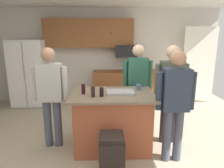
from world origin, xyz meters
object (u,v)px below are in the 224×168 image
at_px(kitchen_island, 113,121).
at_px(mug_blue_stoneware, 138,87).
at_px(trash_bin, 112,156).
at_px(person_elder_center, 51,91).
at_px(glass_pilsner, 83,89).
at_px(person_guest_by_door, 175,100).
at_px(glass_stout_tall, 102,92).
at_px(refrigerator, 30,73).
at_px(person_host_foreground, 137,82).
at_px(glass_short_whisky, 93,92).
at_px(serving_tray, 120,92).
at_px(microwave_over_range, 126,51).
at_px(person_guest_right, 171,88).

xyz_separation_m(kitchen_island, mug_blue_stoneware, (0.45, 0.20, 0.53)).
bearing_deg(trash_bin, person_elder_center, 140.09).
xyz_separation_m(glass_pilsner, trash_bin, (0.43, -0.72, -0.75)).
bearing_deg(mug_blue_stoneware, person_guest_by_door, -53.48).
distance_m(mug_blue_stoneware, trash_bin, 1.28).
height_order(person_guest_by_door, glass_pilsner, person_guest_by_door).
bearing_deg(mug_blue_stoneware, kitchen_island, -155.97).
bearing_deg(person_guest_by_door, mug_blue_stoneware, -29.71).
height_order(glass_pilsner, glass_stout_tall, glass_pilsner).
xyz_separation_m(refrigerator, trash_bin, (2.12, -3.05, -0.58)).
bearing_deg(mug_blue_stoneware, person_host_foreground, 83.45).
bearing_deg(mug_blue_stoneware, person_elder_center, -175.60).
bearing_deg(glass_short_whisky, person_guest_by_door, -10.33).
bearing_deg(person_elder_center, serving_tray, -0.20).
bearing_deg(refrigerator, person_guest_by_door, -41.59).
relative_size(microwave_over_range, glass_short_whisky, 3.54).
bearing_deg(microwave_over_range, person_guest_by_door, -80.96).
distance_m(person_elder_center, glass_pilsner, 0.57).
distance_m(person_guest_right, glass_short_whisky, 1.36).
relative_size(refrigerator, person_elder_center, 1.04).
relative_size(microwave_over_range, serving_tray, 1.27).
xyz_separation_m(kitchen_island, person_elder_center, (-1.02, 0.09, 0.50)).
bearing_deg(glass_pilsner, trash_bin, -58.84).
xyz_separation_m(person_host_foreground, glass_short_whisky, (-0.82, -0.87, 0.05)).
xyz_separation_m(glass_pilsner, glass_short_whisky, (0.16, -0.16, -0.00)).
height_order(person_elder_center, serving_tray, person_elder_center).
relative_size(refrigerator, person_guest_by_door, 1.04).
distance_m(glass_short_whisky, serving_tray, 0.47).
bearing_deg(person_elder_center, mug_blue_stoneware, 9.37).
bearing_deg(person_guest_right, person_guest_by_door, 69.50).
relative_size(refrigerator, microwave_over_range, 3.15).
xyz_separation_m(person_guest_right, person_guest_by_door, (-0.11, -0.56, -0.03)).
relative_size(microwave_over_range, person_host_foreground, 0.33).
distance_m(person_host_foreground, trash_bin, 1.68).
relative_size(person_guest_right, glass_short_whisky, 10.93).
distance_m(person_host_foreground, glass_short_whisky, 1.20).
relative_size(glass_short_whisky, serving_tray, 0.36).
bearing_deg(refrigerator, person_elder_center, -63.02).
relative_size(person_elder_center, trash_bin, 2.79).
distance_m(glass_pilsner, serving_tray, 0.60).
bearing_deg(glass_pilsner, microwave_over_range, 69.49).
distance_m(mug_blue_stoneware, glass_pilsner, 0.95).
bearing_deg(mug_blue_stoneware, serving_tray, -146.43).
xyz_separation_m(person_guest_by_door, serving_tray, (-0.77, 0.38, 0.01)).
xyz_separation_m(microwave_over_range, kitchen_island, (-0.45, -2.43, -0.96)).
relative_size(person_elder_center, serving_tray, 3.87).
bearing_deg(glass_pilsner, glass_stout_tall, -24.59).
bearing_deg(glass_stout_tall, person_guest_by_door, -12.67).
height_order(microwave_over_range, glass_pilsner, microwave_over_range).
xyz_separation_m(refrigerator, serving_tray, (2.28, -2.33, 0.11)).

